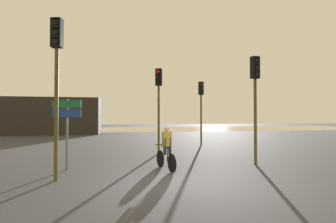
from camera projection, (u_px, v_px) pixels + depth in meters
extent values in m
plane|color=#333338|center=(181.00, 183.00, 7.64)|extent=(120.00, 120.00, 0.00)
cube|color=#9E937F|center=(132.00, 129.00, 40.70)|extent=(80.00, 16.00, 0.01)
cube|color=#2D2823|center=(55.00, 116.00, 29.29)|extent=(9.79, 4.00, 4.04)
cylinder|color=#4C4719|center=(201.00, 120.00, 17.94)|extent=(0.12, 0.12, 3.45)
cube|color=black|center=(201.00, 88.00, 17.98)|extent=(0.40, 0.39, 0.90)
cylinder|color=red|center=(203.00, 84.00, 17.90)|extent=(0.17, 0.14, 0.19)
cube|color=black|center=(203.00, 82.00, 17.89)|extent=(0.22, 0.21, 0.02)
cylinder|color=black|center=(203.00, 88.00, 17.90)|extent=(0.17, 0.14, 0.19)
cube|color=black|center=(203.00, 87.00, 17.88)|extent=(0.22, 0.21, 0.02)
cylinder|color=black|center=(203.00, 92.00, 17.89)|extent=(0.17, 0.14, 0.19)
cube|color=black|center=(203.00, 91.00, 17.88)|extent=(0.22, 0.21, 0.02)
cylinder|color=#4C4719|center=(255.00, 121.00, 10.64)|extent=(0.12, 0.12, 3.51)
cube|color=black|center=(255.00, 68.00, 10.68)|extent=(0.35, 0.28, 0.90)
cylinder|color=black|center=(257.00, 60.00, 10.56)|extent=(0.19, 0.05, 0.19)
cube|color=black|center=(257.00, 57.00, 10.54)|extent=(0.20, 0.14, 0.02)
cylinder|color=black|center=(257.00, 67.00, 10.55)|extent=(0.19, 0.05, 0.19)
cube|color=black|center=(257.00, 64.00, 10.54)|extent=(0.20, 0.14, 0.02)
cylinder|color=black|center=(257.00, 74.00, 10.55)|extent=(0.19, 0.05, 0.19)
cube|color=black|center=(257.00, 71.00, 10.53)|extent=(0.20, 0.14, 0.02)
cylinder|color=#4C4719|center=(56.00, 114.00, 7.99)|extent=(0.12, 0.12, 4.07)
cube|color=black|center=(57.00, 33.00, 8.04)|extent=(0.36, 0.30, 0.90)
cylinder|color=black|center=(55.00, 22.00, 7.91)|extent=(0.19, 0.07, 0.19)
cube|color=black|center=(55.00, 18.00, 7.89)|extent=(0.21, 0.16, 0.02)
cylinder|color=black|center=(55.00, 32.00, 7.90)|extent=(0.19, 0.07, 0.19)
cube|color=black|center=(55.00, 28.00, 7.88)|extent=(0.21, 0.16, 0.02)
cylinder|color=black|center=(55.00, 41.00, 7.90)|extent=(0.19, 0.07, 0.19)
cube|color=black|center=(54.00, 37.00, 7.88)|extent=(0.21, 0.16, 0.02)
cylinder|color=#4C4719|center=(159.00, 120.00, 13.84)|extent=(0.12, 0.12, 3.60)
cube|color=black|center=(159.00, 77.00, 13.88)|extent=(0.39, 0.35, 0.90)
cylinder|color=red|center=(158.00, 71.00, 13.76)|extent=(0.19, 0.10, 0.19)
cube|color=black|center=(158.00, 69.00, 13.74)|extent=(0.22, 0.19, 0.02)
cylinder|color=black|center=(158.00, 77.00, 13.75)|extent=(0.19, 0.10, 0.19)
cube|color=black|center=(158.00, 75.00, 13.74)|extent=(0.22, 0.19, 0.02)
cylinder|color=black|center=(158.00, 82.00, 13.75)|extent=(0.19, 0.10, 0.19)
cube|color=black|center=(158.00, 80.00, 13.73)|extent=(0.22, 0.19, 0.02)
cylinder|color=slate|center=(67.00, 134.00, 9.60)|extent=(0.08, 0.08, 2.60)
cube|color=#116038|center=(67.00, 104.00, 9.57)|extent=(1.07, 0.32, 0.28)
cube|color=navy|center=(66.00, 113.00, 9.56)|extent=(1.07, 0.32, 0.28)
cylinder|color=black|center=(160.00, 159.00, 10.05)|extent=(0.20, 0.65, 0.66)
cylinder|color=black|center=(172.00, 163.00, 9.09)|extent=(0.20, 0.65, 0.66)
cylinder|color=black|center=(166.00, 147.00, 9.58)|extent=(0.24, 0.82, 0.04)
cylinder|color=black|center=(167.00, 154.00, 9.44)|extent=(0.04, 0.04, 0.55)
cylinder|color=black|center=(161.00, 145.00, 10.01)|extent=(0.45, 0.14, 0.03)
cylinder|color=black|center=(170.00, 146.00, 9.48)|extent=(0.11, 0.11, 0.60)
cylinder|color=black|center=(165.00, 146.00, 9.40)|extent=(0.11, 0.11, 0.60)
cube|color=olive|center=(167.00, 139.00, 9.49)|extent=(0.34, 0.27, 0.54)
sphere|color=tan|center=(166.00, 128.00, 9.53)|extent=(0.20, 0.20, 0.20)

